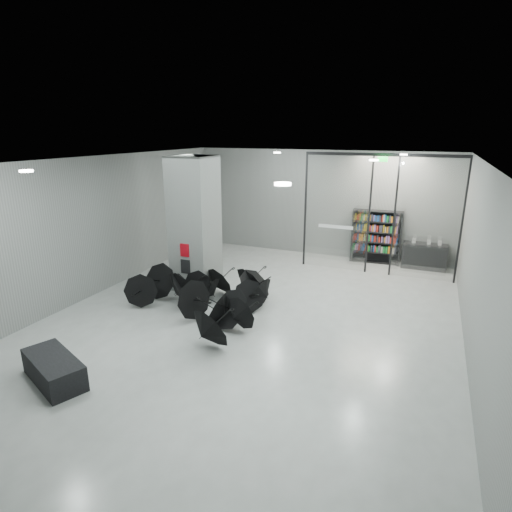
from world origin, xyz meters
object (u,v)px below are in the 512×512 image
at_px(bench, 54,369).
at_px(shop_counter, 424,256).
at_px(umbrella_cluster, 211,300).
at_px(bookshelf, 376,237).
at_px(column, 195,224).

distance_m(bench, shop_counter, 12.05).
relative_size(bench, umbrella_cluster, 0.35).
xyz_separation_m(bench, shop_counter, (6.36, 10.23, 0.19)).
distance_m(bench, umbrella_cluster, 4.26).
bearing_deg(umbrella_cluster, shop_counter, 49.98).
bearing_deg(shop_counter, bench, -122.59).
distance_m(bookshelf, umbrella_cluster, 7.13).
xyz_separation_m(bookshelf, umbrella_cluster, (-3.46, -6.20, -0.64)).
height_order(bench, bookshelf, bookshelf).
xyz_separation_m(column, bench, (0.07, -5.53, -1.75)).
height_order(column, bookshelf, column).
relative_size(bookshelf, umbrella_cluster, 0.42).
relative_size(column, bench, 2.53).
bearing_deg(bookshelf, shop_counter, -5.81).
xyz_separation_m(column, bookshelf, (4.73, 4.75, -1.03)).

